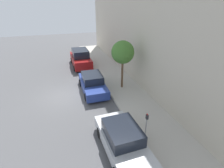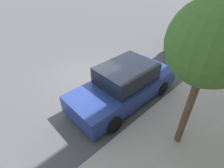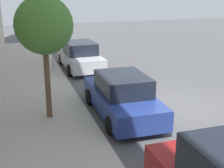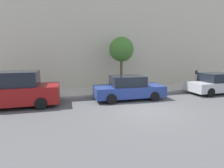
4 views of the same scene
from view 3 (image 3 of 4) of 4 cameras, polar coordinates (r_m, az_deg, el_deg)
The scene contains 6 objects.
ground_plane at distance 12.48m, azimuth 11.80°, elevation -4.03°, with size 60.00×60.00×0.00m, color #515154.
sidewalk at distance 11.00m, azimuth -11.69°, elevation -6.59°, with size 3.00×32.00×0.15m.
parked_sedan_nearest at distance 17.74m, azimuth -5.89°, elevation 5.09°, with size 1.92×4.55×1.54m.
parked_sedan_second at distance 11.17m, azimuth 1.84°, elevation -2.24°, with size 1.92×4.53×1.54m.
parking_meter_near at distance 16.90m, azimuth -10.87°, elevation 5.41°, with size 0.11×0.15×1.49m.
street_tree at distance 10.34m, azimuth -12.34°, elevation 10.34°, with size 1.89×1.89×4.10m.
Camera 3 is at (5.90, 10.04, 4.48)m, focal length 50.00 mm.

